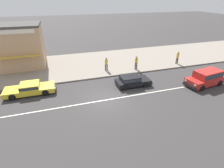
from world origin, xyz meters
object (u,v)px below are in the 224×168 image
at_px(minivan_red_3, 206,77).
at_px(pedestrian_mid_kerb, 106,63).
at_px(shopfront_corner_warung, 18,46).
at_px(pedestrian_far_end, 136,62).
at_px(hatchback_black_2, 132,80).
at_px(pedestrian_near_clock, 178,56).
at_px(sedan_yellow_0, 30,88).

distance_m(minivan_red_3, pedestrian_mid_kerb, 11.22).
xyz_separation_m(pedestrian_mid_kerb, shopfront_corner_warung, (-10.25, 4.93, 1.70)).
bearing_deg(pedestrian_far_end, hatchback_black_2, -120.12).
bearing_deg(hatchback_black_2, pedestrian_near_clock, 25.23).
height_order(hatchback_black_2, pedestrian_mid_kerb, pedestrian_mid_kerb).
bearing_deg(hatchback_black_2, shopfront_corner_warung, 141.49).
relative_size(minivan_red_3, shopfront_corner_warung, 0.73).
distance_m(hatchback_black_2, shopfront_corner_warung, 15.22).
distance_m(pedestrian_near_clock, shopfront_corner_warung, 20.95).
bearing_deg(minivan_red_3, sedan_yellow_0, 168.62).
relative_size(sedan_yellow_0, minivan_red_3, 1.05).
bearing_deg(pedestrian_mid_kerb, pedestrian_far_end, -11.23).
height_order(minivan_red_3, shopfront_corner_warung, shopfront_corner_warung).
relative_size(pedestrian_mid_kerb, shopfront_corner_warung, 0.27).
bearing_deg(pedestrian_mid_kerb, pedestrian_near_clock, -2.85).
height_order(pedestrian_near_clock, shopfront_corner_warung, shopfront_corner_warung).
xyz_separation_m(minivan_red_3, shopfront_corner_warung, (-19.32, 11.52, 1.98)).
xyz_separation_m(hatchback_black_2, pedestrian_near_clock, (8.38, 3.95, 0.57)).
height_order(hatchback_black_2, minivan_red_3, minivan_red_3).
xyz_separation_m(hatchback_black_2, pedestrian_far_end, (2.15, 3.71, 0.56)).
xyz_separation_m(minivan_red_3, pedestrian_near_clock, (0.84, 6.10, 0.31)).
bearing_deg(shopfront_corner_warung, pedestrian_near_clock, -15.05).
distance_m(hatchback_black_2, minivan_red_3, 7.85).
relative_size(hatchback_black_2, minivan_red_3, 0.81).
bearing_deg(pedestrian_far_end, pedestrian_mid_kerb, 168.77).
height_order(pedestrian_far_end, shopfront_corner_warung, shopfront_corner_warung).
bearing_deg(shopfront_corner_warung, pedestrian_mid_kerb, -25.69).
height_order(pedestrian_mid_kerb, shopfront_corner_warung, shopfront_corner_warung).
bearing_deg(pedestrian_mid_kerb, sedan_yellow_0, -160.22).
bearing_deg(sedan_yellow_0, minivan_red_3, -11.38).
height_order(pedestrian_mid_kerb, pedestrian_far_end, pedestrian_far_end).
bearing_deg(hatchback_black_2, minivan_red_3, -15.89).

